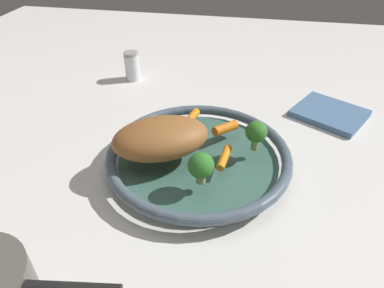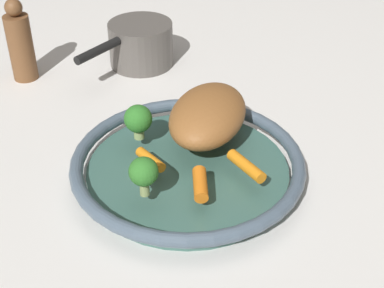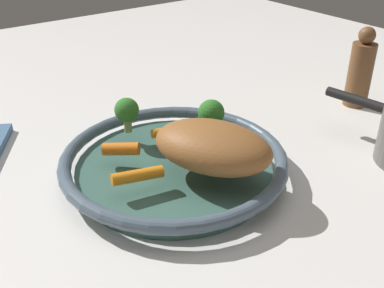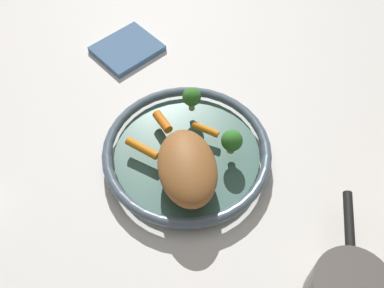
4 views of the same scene
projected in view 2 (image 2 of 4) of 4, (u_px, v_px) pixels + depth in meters
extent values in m
plane|color=silver|center=(188.00, 179.00, 0.82)|extent=(1.96, 1.96, 0.00)
cylinder|color=#3D665B|center=(188.00, 173.00, 0.81)|extent=(0.29, 0.29, 0.02)
torus|color=#4C5D6D|center=(188.00, 162.00, 0.80)|extent=(0.33, 0.33, 0.02)
ellipsoid|color=#945C2D|center=(208.00, 115.00, 0.82)|extent=(0.20, 0.17, 0.06)
cylinder|color=orange|center=(246.00, 166.00, 0.76)|extent=(0.03, 0.07, 0.02)
cylinder|color=orange|center=(200.00, 184.00, 0.73)|extent=(0.05, 0.05, 0.02)
cylinder|color=orange|center=(151.00, 160.00, 0.77)|extent=(0.02, 0.06, 0.02)
cylinder|color=#96AA66|center=(145.00, 188.00, 0.72)|extent=(0.01, 0.01, 0.02)
sphere|color=#317629|center=(144.00, 172.00, 0.70)|extent=(0.04, 0.04, 0.04)
cylinder|color=#95AB66|center=(139.00, 133.00, 0.83)|extent=(0.02, 0.02, 0.02)
sphere|color=#2F7829|center=(138.00, 119.00, 0.81)|extent=(0.04, 0.04, 0.04)
cylinder|color=brown|center=(20.00, 48.00, 1.03)|extent=(0.05, 0.05, 0.12)
sphere|color=brown|center=(12.00, 8.00, 0.99)|extent=(0.03, 0.03, 0.03)
cylinder|color=#56514C|center=(141.00, 44.00, 1.09)|extent=(0.12, 0.12, 0.08)
cylinder|color=black|center=(98.00, 51.00, 1.00)|extent=(0.10, 0.03, 0.02)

